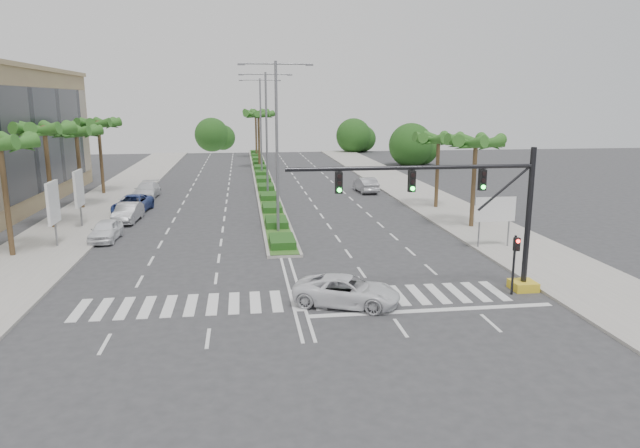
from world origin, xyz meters
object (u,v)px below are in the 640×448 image
at_px(car_crossing, 347,291).
at_px(car_parked_c, 133,204).
at_px(car_parked_d, 147,190).
at_px(car_parked_a, 106,230).
at_px(car_right, 366,185).
at_px(car_parked_b, 128,213).

bearing_deg(car_crossing, car_parked_c, 51.71).
bearing_deg(car_parked_d, car_parked_c, -87.33).
distance_m(car_parked_a, car_parked_c, 10.04).
bearing_deg(car_parked_a, car_right, 41.92).
bearing_deg(car_crossing, car_right, 8.27).
height_order(car_parked_b, car_crossing, car_parked_b).
bearing_deg(car_parked_a, car_parked_b, 89.31).
height_order(car_parked_a, car_parked_d, car_parked_d).
bearing_deg(car_crossing, car_parked_b, 55.51).
xyz_separation_m(car_parked_d, car_crossing, (14.05, -32.24, -0.06)).
relative_size(car_parked_a, car_parked_c, 0.78).
height_order(car_parked_b, car_right, car_right).
relative_size(car_parked_a, car_parked_b, 0.92).
relative_size(car_parked_a, car_parked_d, 0.81).
xyz_separation_m(car_parked_c, car_parked_d, (0.00, 7.60, 0.00)).
xyz_separation_m(car_parked_b, car_parked_c, (-0.33, 3.90, 0.00)).
distance_m(car_parked_a, car_crossing, 20.26).
bearing_deg(car_parked_b, car_crossing, -52.55).
bearing_deg(car_right, car_parked_b, 25.35).
height_order(car_parked_d, car_crossing, car_parked_d).
distance_m(car_crossing, car_right, 33.81).
relative_size(car_parked_b, car_right, 0.95).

